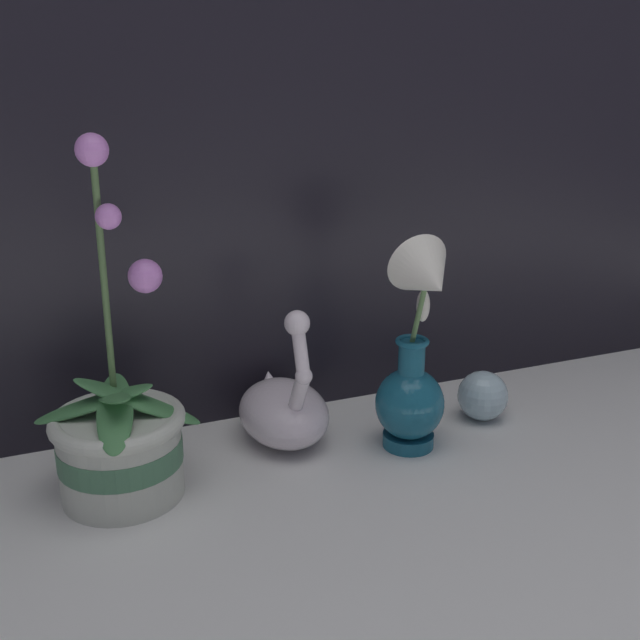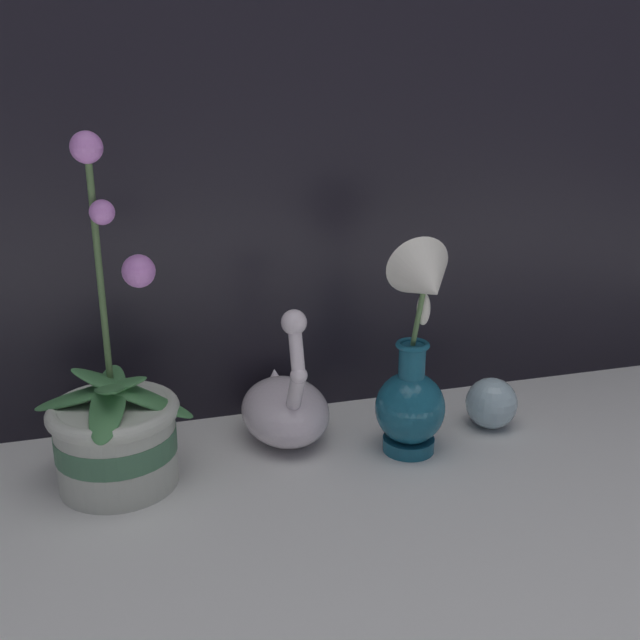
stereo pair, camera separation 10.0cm
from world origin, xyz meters
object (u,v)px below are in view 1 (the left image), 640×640
(orchid_potted_plant, at_px, (120,438))
(blue_vase, at_px, (415,367))
(swan_figurine, at_px, (283,407))
(glass_sphere, at_px, (483,396))

(orchid_potted_plant, height_order, blue_vase, orchid_potted_plant)
(blue_vase, bearing_deg, swan_figurine, 149.00)
(blue_vase, distance_m, glass_sphere, 0.17)
(swan_figurine, relative_size, blue_vase, 0.69)
(blue_vase, xyz_separation_m, glass_sphere, (0.14, 0.04, -0.09))
(swan_figurine, xyz_separation_m, blue_vase, (0.16, -0.09, 0.07))
(orchid_potted_plant, height_order, glass_sphere, orchid_potted_plant)
(orchid_potted_plant, bearing_deg, blue_vase, -4.61)
(swan_figurine, height_order, blue_vase, blue_vase)
(swan_figurine, distance_m, blue_vase, 0.20)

